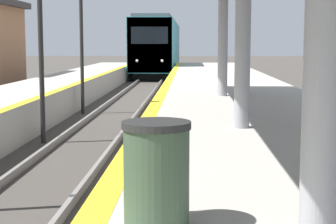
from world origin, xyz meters
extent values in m
cube|color=black|center=(0.00, 43.42, 0.28)|extent=(2.39, 19.30, 0.55)
cube|color=teal|center=(0.00, 43.42, 2.27)|extent=(2.81, 21.45, 3.45)
cube|color=red|center=(0.00, 32.77, 2.27)|extent=(2.75, 0.16, 3.38)
cube|color=black|center=(0.00, 32.71, 2.88)|extent=(2.25, 0.06, 1.03)
cube|color=#59595E|center=(0.00, 43.42, 4.12)|extent=(2.39, 20.37, 0.24)
sphere|color=white|center=(-0.77, 32.71, 1.33)|extent=(0.18, 0.18, 0.18)
sphere|color=white|center=(0.77, 32.71, 1.33)|extent=(0.18, 0.18, 0.18)
cylinder|color=black|center=(-1.10, 11.75, 2.06)|extent=(0.12, 0.12, 4.11)
cylinder|color=black|center=(-1.22, 17.44, 2.06)|extent=(0.12, 0.12, 4.11)
cylinder|color=#99999E|center=(3.38, 2.20, 2.58)|extent=(0.27, 0.27, 3.24)
cylinder|color=#99999E|center=(3.38, 8.11, 2.58)|extent=(0.27, 0.27, 3.24)
cylinder|color=#99999E|center=(3.38, 14.02, 2.58)|extent=(0.27, 0.27, 3.24)
cylinder|color=#384C38|center=(2.21, 2.82, 1.36)|extent=(0.54, 0.54, 0.79)
cylinder|color=#262626|center=(2.21, 2.82, 1.78)|extent=(0.57, 0.57, 0.06)
camera|label=1|loc=(2.48, -1.65, 2.44)|focal=60.00mm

